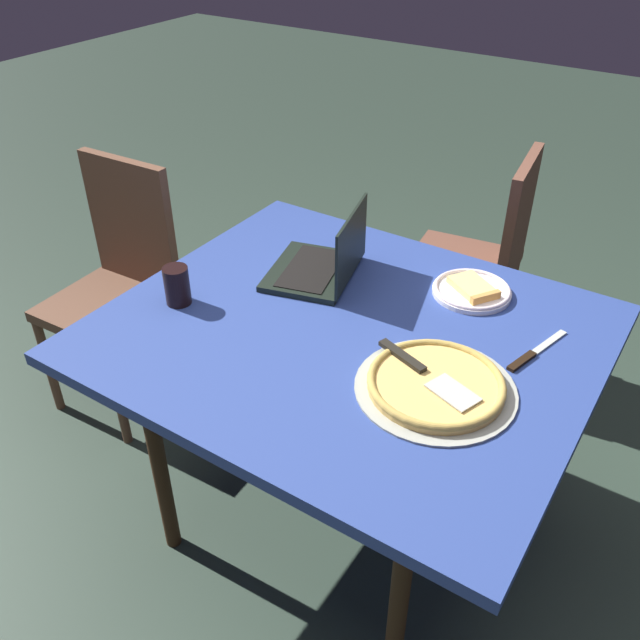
% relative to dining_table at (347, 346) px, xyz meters
% --- Properties ---
extents(ground_plane, '(12.00, 12.00, 0.00)m').
position_rel_dining_table_xyz_m(ground_plane, '(0.00, 0.00, -0.69)').
color(ground_plane, '#2E3E32').
extents(dining_table, '(1.26, 1.09, 0.75)m').
position_rel_dining_table_xyz_m(dining_table, '(0.00, 0.00, 0.00)').
color(dining_table, navy).
rests_on(dining_table, ground_plane).
extents(laptop, '(0.31, 0.34, 0.22)m').
position_rel_dining_table_xyz_m(laptop, '(0.20, -0.19, 0.10)').
color(laptop, black).
rests_on(laptop, dining_table).
extents(pizza_plate, '(0.22, 0.22, 0.04)m').
position_rel_dining_table_xyz_m(pizza_plate, '(-0.21, -0.34, 0.07)').
color(pizza_plate, white).
rests_on(pizza_plate, dining_table).
extents(pizza_tray, '(0.38, 0.38, 0.04)m').
position_rel_dining_table_xyz_m(pizza_tray, '(-0.30, 0.10, 0.08)').
color(pizza_tray, '#A0A496').
rests_on(pizza_tray, dining_table).
extents(table_knife, '(0.08, 0.24, 0.01)m').
position_rel_dining_table_xyz_m(table_knife, '(-0.45, -0.16, 0.06)').
color(table_knife, beige).
rests_on(table_knife, dining_table).
extents(drink_cup, '(0.07, 0.07, 0.11)m').
position_rel_dining_table_xyz_m(drink_cup, '(0.46, 0.15, 0.12)').
color(drink_cup, black).
rests_on(drink_cup, dining_table).
extents(chair_near, '(0.46, 0.46, 0.92)m').
position_rel_dining_table_xyz_m(chair_near, '(-0.02, -0.98, -0.17)').
color(chair_near, brown).
rests_on(chair_near, ground_plane).
extents(chair_far, '(0.42, 0.42, 0.94)m').
position_rel_dining_table_xyz_m(chair_far, '(1.03, -0.10, -0.17)').
color(chair_far, brown).
rests_on(chair_far, ground_plane).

